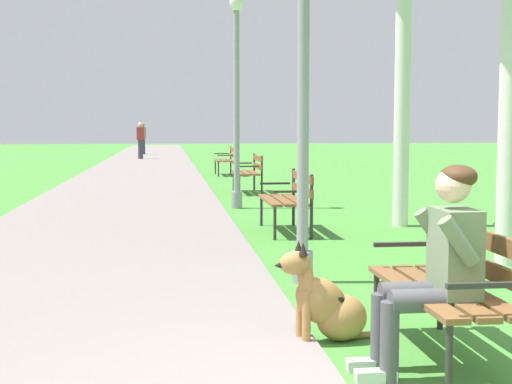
{
  "coord_description": "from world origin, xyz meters",
  "views": [
    {
      "loc": [
        -1.38,
        -3.31,
        1.47
      ],
      "look_at": [
        -0.61,
        3.06,
        0.9
      ],
      "focal_mm": 51.71,
      "sensor_mm": 36.0,
      "label": 1
    }
  ],
  "objects_px": {
    "lamp_post_near": "(303,47)",
    "pedestrian_distant": "(140,141)",
    "person_seated_on_near_bench": "(437,261)",
    "lamp_post_mid": "(236,98)",
    "dog_shepherd": "(327,305)",
    "pedestrian_further_distant": "(143,139)",
    "park_bench_near": "(454,280)",
    "park_bench_furthest": "(227,158)",
    "park_bench_far": "(250,170)",
    "park_bench_mid": "(289,196)"
  },
  "relations": [
    {
      "from": "park_bench_mid",
      "to": "person_seated_on_near_bench",
      "type": "bearing_deg",
      "value": -91.01
    },
    {
      "from": "person_seated_on_near_bench",
      "to": "pedestrian_distant",
      "type": "xyz_separation_m",
      "value": [
        -2.75,
        28.92,
        0.16
      ]
    },
    {
      "from": "lamp_post_near",
      "to": "dog_shepherd",
      "type": "bearing_deg",
      "value": -95.37
    },
    {
      "from": "person_seated_on_near_bench",
      "to": "lamp_post_mid",
      "type": "bearing_deg",
      "value": 92.15
    },
    {
      "from": "park_bench_furthest",
      "to": "dog_shepherd",
      "type": "height_order",
      "value": "park_bench_furthest"
    },
    {
      "from": "park_bench_far",
      "to": "dog_shepherd",
      "type": "xyz_separation_m",
      "value": [
        -0.73,
        -11.3,
        -0.25
      ]
    },
    {
      "from": "park_bench_mid",
      "to": "park_bench_far",
      "type": "distance_m",
      "value": 6.07
    },
    {
      "from": "park_bench_mid",
      "to": "park_bench_far",
      "type": "xyz_separation_m",
      "value": [
        0.13,
        6.07,
        0.0
      ]
    },
    {
      "from": "park_bench_near",
      "to": "lamp_post_mid",
      "type": "height_order",
      "value": "lamp_post_mid"
    },
    {
      "from": "pedestrian_distant",
      "to": "lamp_post_mid",
      "type": "bearing_deg",
      "value": -83.09
    },
    {
      "from": "park_bench_mid",
      "to": "park_bench_far",
      "type": "relative_size",
      "value": 1.0
    },
    {
      "from": "person_seated_on_near_bench",
      "to": "lamp_post_near",
      "type": "bearing_deg",
      "value": 96.84
    },
    {
      "from": "park_bench_mid",
      "to": "pedestrian_distant",
      "type": "distance_m",
      "value": 23.16
    },
    {
      "from": "person_seated_on_near_bench",
      "to": "pedestrian_further_distant",
      "type": "distance_m",
      "value": 34.25
    },
    {
      "from": "park_bench_near",
      "to": "person_seated_on_near_bench",
      "type": "relative_size",
      "value": 1.2
    },
    {
      "from": "lamp_post_mid",
      "to": "pedestrian_distant",
      "type": "height_order",
      "value": "lamp_post_mid"
    },
    {
      "from": "lamp_post_mid",
      "to": "pedestrian_further_distant",
      "type": "height_order",
      "value": "lamp_post_mid"
    },
    {
      "from": "dog_shepherd",
      "to": "pedestrian_further_distant",
      "type": "bearing_deg",
      "value": 93.96
    },
    {
      "from": "park_bench_far",
      "to": "dog_shepherd",
      "type": "distance_m",
      "value": 11.32
    },
    {
      "from": "park_bench_near",
      "to": "person_seated_on_near_bench",
      "type": "distance_m",
      "value": 0.36
    },
    {
      "from": "lamp_post_mid",
      "to": "pedestrian_further_distant",
      "type": "distance_m",
      "value": 25.26
    },
    {
      "from": "pedestrian_further_distant",
      "to": "person_seated_on_near_bench",
      "type": "bearing_deg",
      "value": -85.3
    },
    {
      "from": "park_bench_near",
      "to": "lamp_post_mid",
      "type": "relative_size",
      "value": 0.39
    },
    {
      "from": "person_seated_on_near_bench",
      "to": "pedestrian_distant",
      "type": "relative_size",
      "value": 0.76
    },
    {
      "from": "dog_shepherd",
      "to": "person_seated_on_near_bench",
      "type": "bearing_deg",
      "value": -55.26
    },
    {
      "from": "park_bench_far",
      "to": "person_seated_on_near_bench",
      "type": "distance_m",
      "value": 12.02
    },
    {
      "from": "pedestrian_further_distant",
      "to": "park_bench_near",
      "type": "bearing_deg",
      "value": -84.92
    },
    {
      "from": "lamp_post_near",
      "to": "pedestrian_further_distant",
      "type": "xyz_separation_m",
      "value": [
        -2.49,
        31.49,
        -1.36
      ]
    },
    {
      "from": "park_bench_mid",
      "to": "pedestrian_further_distant",
      "type": "xyz_separation_m",
      "value": [
        -2.91,
        28.19,
        0.33
      ]
    },
    {
      "from": "dog_shepherd",
      "to": "lamp_post_near",
      "type": "xyz_separation_m",
      "value": [
        0.18,
        1.92,
        1.94
      ]
    },
    {
      "from": "park_bench_furthest",
      "to": "park_bench_mid",
      "type": "bearing_deg",
      "value": -90.48
    },
    {
      "from": "park_bench_mid",
      "to": "park_bench_furthest",
      "type": "relative_size",
      "value": 1.0
    },
    {
      "from": "lamp_post_mid",
      "to": "park_bench_mid",
      "type": "bearing_deg",
      "value": -81.79
    },
    {
      "from": "park_bench_mid",
      "to": "park_bench_far",
      "type": "bearing_deg",
      "value": 88.8
    },
    {
      "from": "park_bench_mid",
      "to": "pedestrian_further_distant",
      "type": "distance_m",
      "value": 28.34
    },
    {
      "from": "lamp_post_near",
      "to": "lamp_post_mid",
      "type": "height_order",
      "value": "lamp_post_near"
    },
    {
      "from": "park_bench_mid",
      "to": "pedestrian_further_distant",
      "type": "bearing_deg",
      "value": 95.9
    },
    {
      "from": "park_bench_near",
      "to": "lamp_post_mid",
      "type": "xyz_separation_m",
      "value": [
        -0.55,
        8.77,
        1.46
      ]
    },
    {
      "from": "park_bench_furthest",
      "to": "pedestrian_further_distant",
      "type": "xyz_separation_m",
      "value": [
        -3.01,
        16.1,
        0.33
      ]
    },
    {
      "from": "park_bench_far",
      "to": "dog_shepherd",
      "type": "height_order",
      "value": "park_bench_far"
    },
    {
      "from": "lamp_post_near",
      "to": "pedestrian_distant",
      "type": "height_order",
      "value": "lamp_post_near"
    },
    {
      "from": "person_seated_on_near_bench",
      "to": "lamp_post_near",
      "type": "xyz_separation_m",
      "value": [
        -0.32,
        2.64,
        1.52
      ]
    },
    {
      "from": "dog_shepherd",
      "to": "pedestrian_further_distant",
      "type": "xyz_separation_m",
      "value": [
        -2.31,
        33.42,
        0.58
      ]
    },
    {
      "from": "lamp_post_mid",
      "to": "pedestrian_distant",
      "type": "bearing_deg",
      "value": 96.91
    },
    {
      "from": "park_bench_mid",
      "to": "dog_shepherd",
      "type": "bearing_deg",
      "value": -96.57
    },
    {
      "from": "park_bench_far",
      "to": "park_bench_furthest",
      "type": "distance_m",
      "value": 6.01
    },
    {
      "from": "lamp_post_near",
      "to": "pedestrian_further_distant",
      "type": "distance_m",
      "value": 31.62
    },
    {
      "from": "lamp_post_mid",
      "to": "pedestrian_distant",
      "type": "relative_size",
      "value": 2.31
    },
    {
      "from": "park_bench_furthest",
      "to": "pedestrian_distant",
      "type": "bearing_deg",
      "value": 105.18
    },
    {
      "from": "park_bench_mid",
      "to": "dog_shepherd",
      "type": "height_order",
      "value": "park_bench_mid"
    }
  ]
}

